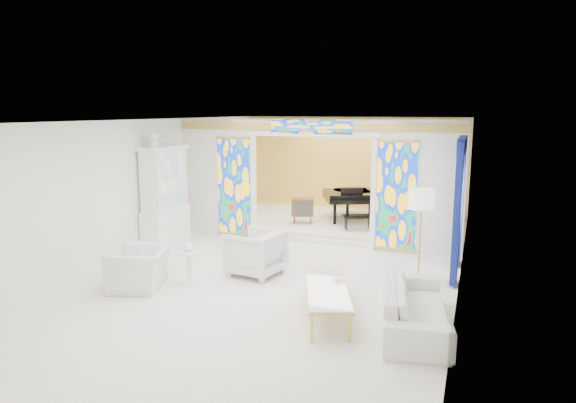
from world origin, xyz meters
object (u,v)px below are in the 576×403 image
at_px(china_cabinet, 165,197).
at_px(coffee_table, 327,289).
at_px(grand_piano, 352,196).
at_px(tv_console, 303,207).
at_px(sofa, 415,306).
at_px(armchair_right, 255,253).
at_px(armchair_left, 140,268).

height_order(china_cabinet, coffee_table, china_cabinet).
bearing_deg(grand_piano, tv_console, -161.60).
bearing_deg(sofa, tv_console, 23.75).
height_order(armchair_right, tv_console, armchair_right).
relative_size(armchair_left, grand_piano, 0.41).
distance_m(china_cabinet, armchair_right, 3.28).
xyz_separation_m(armchair_left, sofa, (4.91, -0.07, -0.02)).
relative_size(armchair_left, coffee_table, 0.51).
xyz_separation_m(coffee_table, grand_piano, (-1.16, 6.50, 0.40)).
relative_size(coffee_table, grand_piano, 0.81).
bearing_deg(sofa, grand_piano, 11.40).
bearing_deg(sofa, armchair_right, 55.66).
relative_size(sofa, grand_piano, 0.86).
relative_size(sofa, coffee_table, 1.06).
distance_m(sofa, grand_piano, 7.02).
bearing_deg(armchair_right, tv_console, -164.82).
bearing_deg(sofa, armchair_left, 79.43).
bearing_deg(grand_piano, armchair_right, -123.01).
relative_size(armchair_right, tv_console, 1.45).
distance_m(armchair_left, sofa, 4.91).
bearing_deg(china_cabinet, sofa, -24.37).
height_order(armchair_right, grand_piano, grand_piano).
height_order(sofa, tv_console, tv_console).
relative_size(armchair_left, tv_console, 1.66).
relative_size(china_cabinet, armchair_right, 2.78).
relative_size(armchair_right, sofa, 0.42).
bearing_deg(tv_console, armchair_right, -100.16).
distance_m(coffee_table, grand_piano, 6.61).
relative_size(china_cabinet, grand_piano, 1.01).
distance_m(sofa, coffee_table, 1.37).
bearing_deg(grand_piano, armchair_left, -135.20).
bearing_deg(armchair_right, china_cabinet, -104.45).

